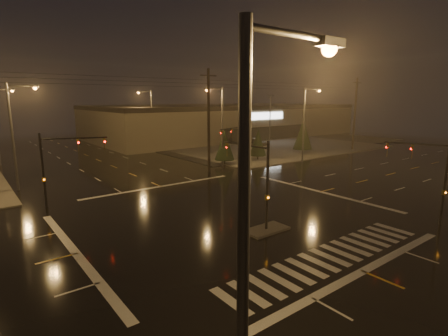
{
  "coord_description": "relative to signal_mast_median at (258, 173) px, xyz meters",
  "views": [
    {
      "loc": [
        -15.55,
        -19.69,
        8.61
      ],
      "look_at": [
        1.59,
        2.69,
        3.0
      ],
      "focal_mm": 28.0,
      "sensor_mm": 36.0,
      "label": 1
    }
  ],
  "objects": [
    {
      "name": "utility_pole_2",
      "position": [
        38.0,
        17.07,
        2.38
      ],
      "size": [
        2.2,
        0.32,
        12.0
      ],
      "color": "black",
      "rests_on": "ground"
    },
    {
      "name": "conifer_1",
      "position": [
        18.05,
        19.34,
        -1.21
      ],
      "size": [
        2.35,
        2.35,
        4.38
      ],
      "color": "black",
      "rests_on": "ground"
    },
    {
      "name": "signal_mast_ne",
      "position": [
        9.5,
        13.21,
        0.04
      ],
      "size": [
        4.84,
        1.86,
        6.0
      ],
      "color": "black",
      "rests_on": "ground"
    },
    {
      "name": "streetlight_6",
      "position": [
        22.0,
        14.26,
        2.05
      ],
      "size": [
        0.32,
        2.77,
        10.0
      ],
      "color": "#38383A",
      "rests_on": "ground"
    },
    {
      "name": "streetlight_4",
      "position": [
        11.18,
        39.07,
        2.05
      ],
      "size": [
        2.77,
        0.32,
        10.0
      ],
      "color": "#38383A",
      "rests_on": "ground"
    },
    {
      "name": "signal_mast_median",
      "position": [
        0.0,
        0.0,
        0.0
      ],
      "size": [
        0.25,
        4.59,
        6.0
      ],
      "color": "black",
      "rests_on": "ground"
    },
    {
      "name": "streetlight_0",
      "position": [
        -11.18,
        -11.93,
        2.05
      ],
      "size": [
        2.77,
        0.32,
        10.0
      ],
      "color": "#38383A",
      "rests_on": "ground"
    },
    {
      "name": "signal_mast_nw",
      "position": [
        -9.5,
        13.21,
        0.04
      ],
      "size": [
        4.84,
        1.86,
        6.0
      ],
      "color": "black",
      "rests_on": "ground"
    },
    {
      "name": "conifer_2",
      "position": [
        28.04,
        19.65,
        -0.69
      ],
      "size": [
        3.02,
        3.02,
        5.42
      ],
      "color": "black",
      "rests_on": "ground"
    },
    {
      "name": "signal_mast_se",
      "position": [
        10.23,
        -6.68,
        -0.04
      ],
      "size": [
        1.55,
        3.87,
        6.0
      ],
      "color": "black",
      "rests_on": "ground"
    },
    {
      "name": "car_parked",
      "position": [
        27.93,
        31.02,
        -2.92
      ],
      "size": [
        3.56,
        5.26,
        1.66
      ],
      "primitive_type": "imported",
      "rotation": [
        0.0,
        0.0,
        0.36
      ],
      "color": "black",
      "rests_on": "ground"
    },
    {
      "name": "streetlight_1",
      "position": [
        -11.18,
        21.07,
        2.05
      ],
      "size": [
        2.77,
        0.32,
        10.0
      ],
      "color": "#38383A",
      "rests_on": "ground"
    },
    {
      "name": "streetlight_3",
      "position": [
        11.18,
        19.07,
        2.05
      ],
      "size": [
        2.77,
        0.32,
        10.0
      ],
      "color": "#38383A",
      "rests_on": "ground"
    },
    {
      "name": "median_island",
      "position": [
        -0.0,
        -0.93,
        -3.68
      ],
      "size": [
        3.0,
        1.6,
        0.15
      ],
      "primitive_type": "cube",
      "color": "#44423D",
      "rests_on": "ground"
    },
    {
      "name": "conifer_0",
      "position": [
        12.12,
        19.38,
        -1.05
      ],
      "size": [
        2.57,
        2.57,
        4.71
      ],
      "color": "black",
      "rests_on": "ground"
    },
    {
      "name": "utility_pole_1",
      "position": [
        8.0,
        17.07,
        2.38
      ],
      "size": [
        2.2,
        0.32,
        12.0
      ],
      "color": "black",
      "rests_on": "ground"
    },
    {
      "name": "ground",
      "position": [
        -0.0,
        3.07,
        -3.75
      ],
      "size": [
        140.0,
        140.0,
        0.0
      ],
      "primitive_type": "plane",
      "color": "black",
      "rests_on": "ground"
    },
    {
      "name": "stop_bar_far",
      "position": [
        -0.0,
        14.07,
        -3.75
      ],
      "size": [
        16.0,
        0.5,
        0.01
      ],
      "primitive_type": "cube",
      "color": "beige",
      "rests_on": "ground"
    },
    {
      "name": "stop_bar_near",
      "position": [
        -0.0,
        -7.93,
        -3.75
      ],
      "size": [
        16.0,
        0.5,
        0.01
      ],
      "primitive_type": "cube",
      "color": "beige",
      "rests_on": "ground"
    },
    {
      "name": "retail_building",
      "position": [
        35.0,
        49.06,
        0.09
      ],
      "size": [
        60.2,
        28.3,
        7.2
      ],
      "color": "#746952",
      "rests_on": "ground"
    },
    {
      "name": "parking_lot",
      "position": [
        35.0,
        31.07,
        -3.71
      ],
      "size": [
        50.0,
        24.0,
        0.08
      ],
      "primitive_type": "cube",
      "color": "black",
      "rests_on": "ground"
    },
    {
      "name": "sidewalk_ne",
      "position": [
        30.0,
        33.07,
        -3.69
      ],
      "size": [
        36.0,
        36.0,
        0.12
      ],
      "primitive_type": "cube",
      "color": "#44423D",
      "rests_on": "ground"
    },
    {
      "name": "crosswalk",
      "position": [
        -0.0,
        -5.93,
        -3.75
      ],
      "size": [
        15.0,
        2.6,
        0.01
      ],
      "primitive_type": "cube",
      "color": "beige",
      "rests_on": "ground"
    }
  ]
}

